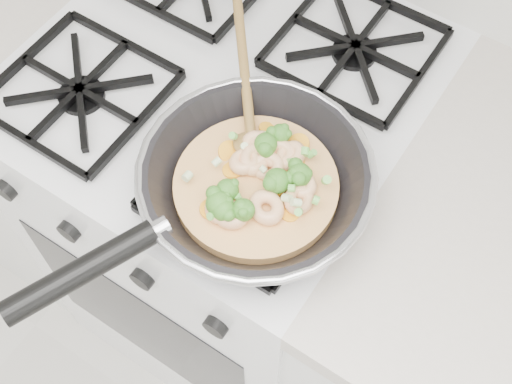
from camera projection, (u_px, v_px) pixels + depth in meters
The scene contains 2 objects.
stove at pixel (230, 212), 1.42m from camera, with size 0.60×0.60×0.92m.
skillet at pixel (253, 182), 0.87m from camera, with size 0.35×0.56×0.10m.
Camera 1 is at (0.42, 1.17, 1.71)m, focal length 47.24 mm.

